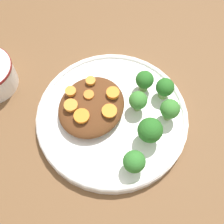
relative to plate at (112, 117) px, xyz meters
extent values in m
plane|color=brown|center=(0.00, 0.00, -0.01)|extent=(4.00, 4.00, 0.00)
cylinder|color=white|center=(0.00, 0.00, 0.00)|extent=(0.28, 0.28, 0.02)
torus|color=white|center=(0.00, 0.00, 0.01)|extent=(0.28, 0.28, 0.01)
ellipsoid|color=#5B3319|center=(0.01, -0.04, 0.02)|extent=(0.13, 0.12, 0.03)
cylinder|color=#759E51|center=(0.01, 0.08, 0.02)|extent=(0.01, 0.01, 0.02)
sphere|color=#286B23|center=(0.01, 0.08, 0.04)|extent=(0.04, 0.04, 0.04)
cylinder|color=#759E51|center=(-0.09, 0.06, 0.02)|extent=(0.02, 0.02, 0.02)
sphere|color=#286B23|center=(-0.09, 0.06, 0.04)|extent=(0.03, 0.03, 0.03)
cylinder|color=#759E51|center=(0.07, 0.08, 0.02)|extent=(0.02, 0.02, 0.02)
sphere|color=#337A2D|center=(0.07, 0.08, 0.04)|extent=(0.04, 0.04, 0.04)
cylinder|color=#759E51|center=(-0.05, 0.09, 0.02)|extent=(0.01, 0.01, 0.02)
sphere|color=#3D8433|center=(-0.05, 0.09, 0.04)|extent=(0.04, 0.04, 0.04)
cylinder|color=#759E51|center=(-0.04, 0.03, 0.02)|extent=(0.01, 0.01, 0.02)
sphere|color=#3D8433|center=(-0.04, 0.03, 0.04)|extent=(0.03, 0.03, 0.03)
cylinder|color=#759E51|center=(-0.08, 0.02, 0.02)|extent=(0.02, 0.02, 0.02)
sphere|color=#286B23|center=(-0.08, 0.02, 0.04)|extent=(0.03, 0.03, 0.03)
cylinder|color=orange|center=(-0.02, -0.01, 0.04)|extent=(0.02, 0.02, 0.01)
cylinder|color=orange|center=(0.01, 0.00, 0.04)|extent=(0.03, 0.03, 0.00)
cylinder|color=orange|center=(-0.03, -0.06, 0.04)|extent=(0.02, 0.02, 0.01)
cylinder|color=orange|center=(0.03, -0.06, 0.04)|extent=(0.02, 0.02, 0.01)
cylinder|color=orange|center=(0.01, -0.08, 0.04)|extent=(0.02, 0.02, 0.01)
cylinder|color=orange|center=(0.00, -0.05, 0.04)|extent=(0.02, 0.02, 0.00)
cylinder|color=orange|center=(0.04, -0.04, 0.04)|extent=(0.03, 0.03, 0.01)
camera|label=1|loc=(0.22, 0.13, 0.52)|focal=50.00mm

